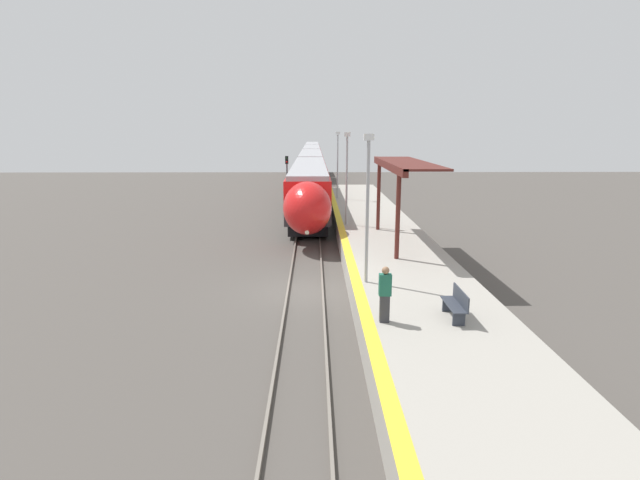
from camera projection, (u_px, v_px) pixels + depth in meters
ground_plane at (305, 291)px, 20.69m from camera, size 120.00×120.00×0.00m
rail_left at (288, 290)px, 20.67m from camera, size 0.08×90.00×0.15m
rail_right at (323, 290)px, 20.68m from camera, size 0.08×90.00×0.15m
train at (311, 161)px, 69.84m from camera, size 2.82×90.36×3.96m
platform_right at (405, 279)px, 20.63m from camera, size 4.76×64.00×1.02m
platform_bench at (457, 303)px, 14.90m from camera, size 0.44×1.55×0.89m
person_waiting at (385, 293)px, 14.55m from camera, size 0.36×0.22×1.69m
railway_signal at (287, 175)px, 44.97m from camera, size 0.28×0.28×4.28m
lamppost_near at (368, 199)px, 17.93m from camera, size 0.36×0.20×5.42m
lamppost_mid at (347, 173)px, 29.27m from camera, size 0.36×0.20×5.42m
lamppost_far at (338, 161)px, 40.62m from camera, size 0.36×0.20×5.42m
station_canopy at (400, 168)px, 24.39m from camera, size 2.02×9.57×4.04m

